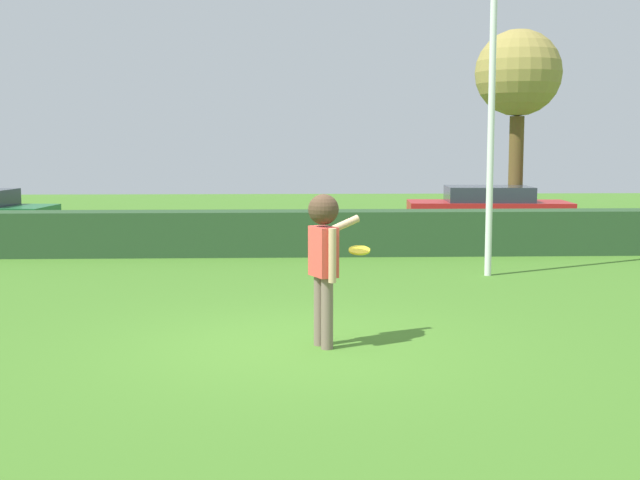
# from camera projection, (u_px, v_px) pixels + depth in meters

# --- Properties ---
(ground_plane) EXTENTS (60.00, 60.00, 0.00)m
(ground_plane) POSITION_uv_depth(u_px,v_px,m) (300.00, 345.00, 9.96)
(ground_plane) COLOR #437725
(person) EXTENTS (0.64, 0.75, 1.80)m
(person) POSITION_uv_depth(u_px,v_px,m) (324.00, 249.00, 9.76)
(person) COLOR #7B6458
(person) RESTS_ON ground
(frisbee) EXTENTS (0.26, 0.26, 0.09)m
(frisbee) POSITION_uv_depth(u_px,v_px,m) (359.00, 250.00, 10.11)
(frisbee) COLOR yellow
(lamppost) EXTENTS (0.24, 0.24, 6.40)m
(lamppost) POSITION_uv_depth(u_px,v_px,m) (492.00, 78.00, 14.83)
(lamppost) COLOR silver
(lamppost) RESTS_ON ground
(hedge_row) EXTENTS (24.08, 0.90, 0.95)m
(hedge_row) POSITION_uv_depth(u_px,v_px,m) (294.00, 233.00, 17.99)
(hedge_row) COLOR #2A4928
(hedge_row) RESTS_ON ground
(parked_car_red) EXTENTS (4.32, 2.06, 1.25)m
(parked_car_red) POSITION_uv_depth(u_px,v_px,m) (488.00, 208.00, 22.26)
(parked_car_red) COLOR #B21E1E
(parked_car_red) RESTS_ON ground
(bare_elm_tree) EXTENTS (2.33, 2.33, 5.44)m
(bare_elm_tree) POSITION_uv_depth(u_px,v_px,m) (518.00, 76.00, 22.75)
(bare_elm_tree) COLOR brown
(bare_elm_tree) RESTS_ON ground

